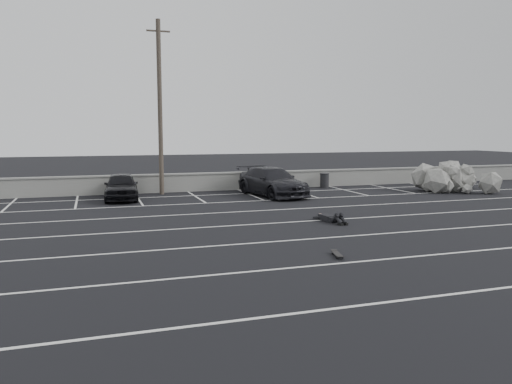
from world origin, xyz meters
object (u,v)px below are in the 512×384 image
object	(u,v)px
trash_bin	(324,180)
riprap_pile	(450,181)
utility_pole	(160,107)
car_right	(272,182)
car_left	(121,186)
person	(327,215)
skateboard	(337,254)

from	to	relation	value
trash_bin	riprap_pile	size ratio (longest dim) A/B	0.18
riprap_pile	utility_pole	bearing A→B (deg)	166.28
trash_bin	riprap_pile	bearing A→B (deg)	-32.91
car_right	car_left	bearing A→B (deg)	163.55
car_left	utility_pole	bearing A→B (deg)	38.38
person	skateboard	bearing A→B (deg)	-120.98
car_right	person	distance (m)	7.88
trash_bin	skateboard	size ratio (longest dim) A/B	1.25
car_right	riprap_pile	bearing A→B (deg)	-17.34
trash_bin	utility_pole	bearing A→B (deg)	-179.88
riprap_pile	car_right	bearing A→B (deg)	172.32
trash_bin	riprap_pile	world-z (taller)	riprap_pile
utility_pole	person	distance (m)	12.36
trash_bin	person	world-z (taller)	trash_bin
car_left	person	xyz separation A→B (m)	(7.27, -8.77, -0.47)
skateboard	car_right	bearing A→B (deg)	90.54
utility_pole	trash_bin	size ratio (longest dim) A/B	10.45
utility_pole	skateboard	distance (m)	16.45
car_left	riprap_pile	distance (m)	18.43
car_right	utility_pole	size ratio (longest dim) A/B	0.56
car_left	car_right	world-z (taller)	car_right
car_right	skateboard	bearing A→B (deg)	-111.89
car_left	trash_bin	distance (m)	12.31
car_right	trash_bin	bearing A→B (deg)	20.53
utility_pole	riprap_pile	distance (m)	17.02
utility_pole	riprap_pile	size ratio (longest dim) A/B	1.89
car_right	skateboard	xyz separation A→B (m)	(-2.82, -13.01, -0.69)
skateboard	car_left	bearing A→B (deg)	122.61
car_right	trash_bin	distance (m)	5.04
car_right	riprap_pile	distance (m)	10.53
car_right	riprap_pile	size ratio (longest dim) A/B	1.05
trash_bin	skateboard	distance (m)	17.12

